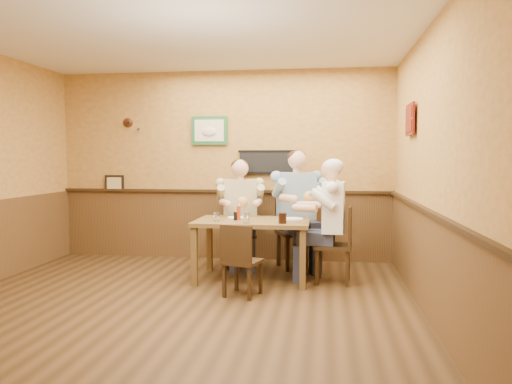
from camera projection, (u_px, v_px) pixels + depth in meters
The scene contains 17 objects.
room at pixel (190, 141), 5.11m from camera, with size 5.02×5.03×2.81m.
dining_table at pixel (253, 227), 6.18m from camera, with size 1.40×0.90×0.75m.
chair_back_left at pixel (240, 233), 6.95m from camera, with size 0.43×0.43×0.94m, color #332210, non-canonical shape.
chair_back_right at pixel (296, 231), 6.86m from camera, with size 0.47×0.47×1.02m, color #332210, non-canonical shape.
chair_right_end at pixel (333, 244), 6.04m from camera, with size 0.44×0.44×0.95m, color #332210, non-canonical shape.
chair_near_side at pixel (243, 260), 5.47m from camera, with size 0.37×0.37×0.80m, color #332210, non-canonical shape.
diner_tan_shirt at pixel (240, 219), 6.93m from camera, with size 0.62×0.62×1.34m, color #C8BB89, non-canonical shape.
diner_blue_polo at pixel (296, 215), 6.84m from camera, with size 0.67×0.67×1.45m, color #7EA0BD, non-canonical shape.
diner_white_elder at pixel (333, 228), 6.02m from camera, with size 0.62×0.62×1.35m, color white, non-canonical shape.
water_glass_left at pixel (216, 217), 6.05m from camera, with size 0.07×0.07×0.11m, color silver.
water_glass_mid at pixel (247, 218), 5.87m from camera, with size 0.08×0.08×0.12m, color white.
cola_tumbler at pixel (283, 218), 5.83m from camera, with size 0.09×0.09×0.12m, color black.
hot_sauce_bottle at pixel (239, 212), 6.13m from camera, with size 0.05×0.05×0.20m, color #B13412.
salt_shaker at pixel (238, 216), 6.20m from camera, with size 0.04×0.04×0.10m, color silver.
pepper_shaker at pixel (235, 216), 6.13m from camera, with size 0.04×0.04×0.10m, color black.
plate_far_left at pixel (236, 218), 6.35m from camera, with size 0.22×0.22×0.01m, color white.
plate_far_right at pixel (293, 219), 6.21m from camera, with size 0.26×0.26×0.02m, color white.
Camera 1 is at (1.52, -4.82, 1.52)m, focal length 35.00 mm.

